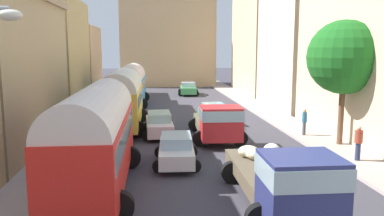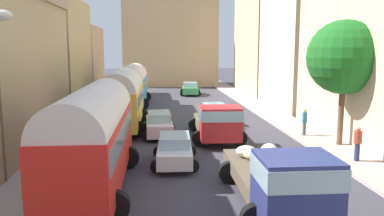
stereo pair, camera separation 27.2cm
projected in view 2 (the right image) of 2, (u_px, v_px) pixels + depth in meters
name	position (u px, v px, depth m)	size (l,w,h in m)	color
ground_plane	(188.00, 123.00, 29.06)	(154.00, 154.00, 0.00)	#3B3942
sidewalk_left	(87.00, 124.00, 28.35)	(2.50, 70.00, 0.14)	#A9A1A5
sidewalk_right	(284.00, 121.00, 29.75)	(2.50, 70.00, 0.14)	#A3948F
building_left_3	(52.00, 57.00, 33.56)	(5.10, 10.44, 9.52)	tan
building_left_4	(77.00, 62.00, 44.06)	(4.76, 9.30, 7.80)	tan
building_right_2	(372.00, 54.00, 23.50)	(4.41, 13.28, 10.28)	beige
building_right_3	(297.00, 35.00, 35.81)	(4.46, 10.35, 13.27)	beige
building_right_4	(265.00, 41.00, 47.60)	(5.61, 12.29, 12.63)	#D4B388
distant_church	(170.00, 39.00, 57.51)	(13.34, 7.17, 19.02)	tan
parked_bus_0	(93.00, 134.00, 15.15)	(3.28, 9.19, 4.06)	red
parked_bus_1	(122.00, 97.00, 26.70)	(3.39, 8.30, 4.05)	yellow
parked_bus_2	(132.00, 83.00, 37.70)	(3.50, 8.54, 3.92)	teal
cargo_truck_0	(280.00, 179.00, 13.07)	(3.20, 7.47, 2.44)	navy
cargo_truck_1	(217.00, 121.00, 23.42)	(3.30, 6.86, 2.29)	red
car_0	(215.00, 114.00, 28.61)	(2.42, 3.88, 1.51)	#549D50
car_1	(190.00, 89.00, 46.24)	(2.58, 4.26, 1.49)	#449A55
car_3	(175.00, 150.00, 18.76)	(2.32, 4.04, 1.45)	silver
car_4	(159.00, 124.00, 24.85)	(2.23, 4.32, 1.52)	silver
pedestrian_0	(358.00, 143.00, 18.89)	(0.39, 0.39, 1.83)	#272F4E
pedestrian_1	(305.00, 121.00, 24.40)	(0.31, 0.31, 1.78)	#49494D
roadside_tree_2	(344.00, 57.00, 21.51)	(4.07, 4.07, 7.04)	brown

